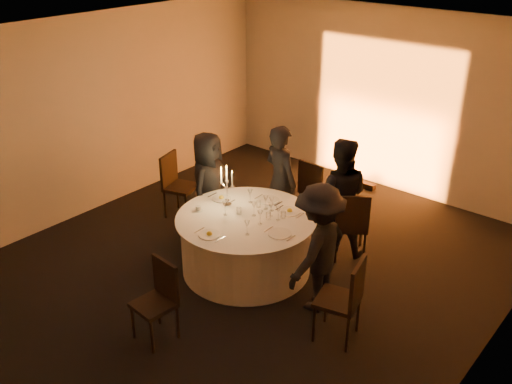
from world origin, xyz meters
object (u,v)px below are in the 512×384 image
Objects in this scene: banquet_table at (246,243)px; chair_back_left at (314,187)px; guest_back_left at (281,181)px; guest_back_right at (339,197)px; chair_front at (159,296)px; candelabra at (227,191)px; chair_back_right at (351,222)px; coffee_cup at (198,209)px; guest_right at (318,248)px; chair_left at (176,181)px; guest_left at (208,185)px; chair_right at (346,296)px.

banquet_table is 1.69m from chair_back_left.
guest_back_right is at bearing -161.35° from guest_back_left.
chair_front is 1.61× the size of candelabra.
chair_back_right is at bearing 151.61° from chair_back_left.
coffee_cup is at bearing -116.56° from candelabra.
candelabra is at bearing 13.68° from guest_back_right.
chair_back_right reaches higher than banquet_table.
guest_right reaches higher than coffee_cup.
candelabra is at bearing -99.45° from guest_right.
banquet_table is 1.80× the size of chair_left.
candelabra is at bearing 166.71° from banquet_table.
guest_left is 1.85m from guest_back_right.
chair_back_left is 0.59× the size of guest_back_left.
chair_right is at bearing -12.35° from banquet_table.
chair_front is 1.56m from coffee_cup.
banquet_table is 1.78× the size of chair_right.
coffee_cup is (-0.73, 1.35, 0.28)m from chair_front.
guest_back_left is at bearing 103.81° from banquet_table.
guest_back_left is at bearing -131.92° from guest_right.
chair_left is 3.04m from guest_right.
guest_left reaches higher than candelabra.
chair_left reaches higher than coffee_cup.
guest_back_left is (-1.99, 1.44, 0.26)m from chair_right.
guest_back_left is (-0.26, 1.06, 0.44)m from banquet_table.
chair_left is at bearing -103.72° from guest_right.
guest_right is 1.58m from candelabra.
chair_left is 2.80m from chair_back_right.
candelabra is at bearing -133.56° from guest_left.
guest_right is (-0.57, 0.31, 0.22)m from chair_right.
chair_back_right is at bearing 78.69° from chair_front.
guest_back_left is 0.93m from guest_back_right.
chair_left is at bearing 62.63° from guest_left.
guest_right is 14.41× the size of coffee_cup.
guest_right reaches higher than chair_front.
chair_left is 1.01× the size of chair_back_left.
chair_right is 0.64× the size of guest_right.
guest_right is (1.25, -1.74, 0.24)m from chair_back_left.
chair_left is (-1.83, 0.47, 0.18)m from banquet_table.
chair_back_right is 9.11× the size of coffee_cup.
chair_right reaches higher than coffee_cup.
banquet_table is 1.94× the size of chair_front.
guest_left is at bearing -104.71° from guest_right.
chair_back_right is 1.69m from candelabra.
chair_front is at bearing -61.49° from coffee_cup.
candelabra is (-1.07, -1.04, 0.14)m from guest_back_right.
chair_left is 0.64× the size of guest_left.
chair_left is 1.69m from guest_back_left.
chair_back_left is 0.98× the size of chair_back_right.
guest_back_right is 1.88m from coffee_cup.
guest_left is at bearing -113.49° from chair_left.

